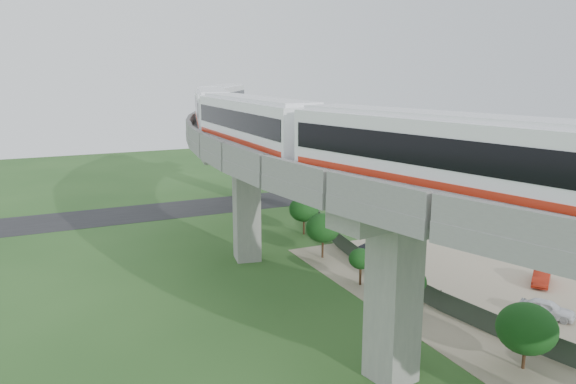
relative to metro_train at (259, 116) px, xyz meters
name	(u,v)px	position (x,y,z in m)	size (l,w,h in m)	color
ground	(289,306)	(-0.78, -7.14, -12.31)	(160.00, 160.00, 0.00)	#274E1F
dirt_lot	(470,284)	(13.22, -9.14, -12.29)	(18.00, 26.00, 0.04)	gray
asphalt_road	(180,209)	(-0.78, 22.86, -12.29)	(60.00, 8.00, 0.03)	#232326
viaduct	(341,171)	(3.07, -7.14, -3.26)	(19.58, 73.98, 11.40)	#99968E
metro_train	(259,116)	(0.00, 0.00, 0.00)	(14.17, 60.87, 3.64)	white
fence	(408,274)	(8.98, -7.14, -11.56)	(3.87, 38.73, 1.50)	#2D382D
tree_0	(302,196)	(11.62, 16.00, -10.46)	(2.14, 2.14, 2.77)	#382314
tree_1	(304,209)	(7.73, 7.78, -9.78)	(2.89, 2.89, 3.76)	#382314
tree_2	(323,228)	(6.03, 0.77, -9.65)	(2.91, 2.91, 3.90)	#382314
tree_3	(361,259)	(5.62, -5.89, -10.26)	(1.80, 1.80, 2.83)	#382314
tree_4	(413,282)	(6.15, -11.37, -10.18)	(1.85, 1.85, 2.92)	#382314
tree_5	(527,329)	(7.12, -19.82, -9.97)	(3.16, 3.16, 3.68)	#382314
car_white	(547,309)	(13.58, -15.75, -11.70)	(1.35, 3.36, 1.14)	white
car_red	(542,277)	(17.96, -11.46, -11.72)	(1.17, 3.35, 1.10)	#A11F0E
car_dark	(376,250)	(10.32, -0.86, -11.69)	(1.62, 3.99, 1.16)	black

